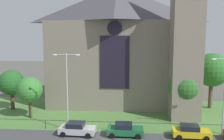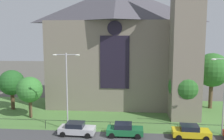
# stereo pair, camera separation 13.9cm
# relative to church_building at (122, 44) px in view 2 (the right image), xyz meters

# --- Properties ---
(ground) EXTENTS (160.00, 160.00, 0.00)m
(ground) POSITION_rel_church_building_xyz_m (-1.15, -5.56, -10.27)
(ground) COLOR #56544C
(grass_verge) EXTENTS (120.00, 20.00, 0.01)m
(grass_verge) POSITION_rel_church_building_xyz_m (-1.15, -7.56, -10.27)
(grass_verge) COLOR #517F3D
(grass_verge) RESTS_ON ground
(church_building) EXTENTS (23.20, 16.20, 26.00)m
(church_building) POSITION_rel_church_building_xyz_m (0.00, 0.00, 0.00)
(church_building) COLOR gray
(church_building) RESTS_ON ground
(iron_railing) EXTENTS (32.84, 0.07, 1.13)m
(iron_railing) POSITION_rel_church_building_xyz_m (-0.77, -13.06, -9.29)
(iron_railing) COLOR black
(iron_railing) RESTS_ON ground
(tree_right_near) EXTENTS (4.70, 4.70, 6.91)m
(tree_right_near) POSITION_rel_church_building_xyz_m (9.30, -7.49, -5.73)
(tree_right_near) COLOR #423021
(tree_right_near) RESTS_ON ground
(tree_right_far) EXTENTS (5.40, 5.40, 8.98)m
(tree_right_far) POSITION_rel_church_building_xyz_m (14.61, -2.03, -4.03)
(tree_right_far) COLOR brown
(tree_right_far) RESTS_ON ground
(tree_left_near) EXTENTS (3.65, 3.65, 5.90)m
(tree_left_near) POSITION_rel_church_building_xyz_m (-12.64, -8.96, -6.23)
(tree_left_near) COLOR brown
(tree_left_near) RESTS_ON ground
(tree_left_far) EXTENTS (3.98, 3.98, 6.34)m
(tree_left_far) POSITION_rel_church_building_xyz_m (-17.14, -5.34, -5.97)
(tree_left_far) COLOR #4C3823
(tree_left_far) RESTS_ON ground
(streetlamp_near) EXTENTS (3.37, 0.26, 9.56)m
(streetlamp_near) POSITION_rel_church_building_xyz_m (-6.06, -13.16, -4.31)
(streetlamp_near) COLOR #B2B2B7
(streetlamp_near) RESTS_ON ground
(parked_car_silver) EXTENTS (4.27, 2.17, 1.51)m
(parked_car_silver) POSITION_rel_church_building_xyz_m (-4.57, -14.68, -9.53)
(parked_car_silver) COLOR #B7B7BC
(parked_car_silver) RESTS_ON ground
(parked_car_green) EXTENTS (4.20, 2.03, 1.51)m
(parked_car_green) POSITION_rel_church_building_xyz_m (1.05, -14.51, -9.53)
(parked_car_green) COLOR #196033
(parked_car_green) RESTS_ON ground
(parked_car_yellow) EXTENTS (4.26, 2.13, 1.51)m
(parked_car_yellow) POSITION_rel_church_building_xyz_m (8.59, -14.49, -9.53)
(parked_car_yellow) COLOR gold
(parked_car_yellow) RESTS_ON ground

